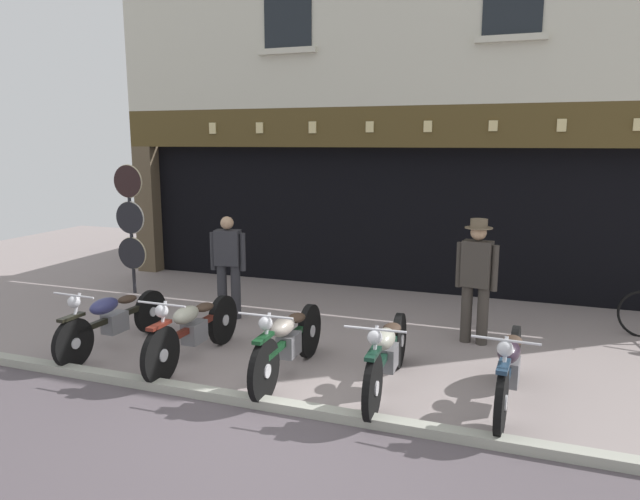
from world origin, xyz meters
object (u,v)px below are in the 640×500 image
motorcycle_center (288,341)px  advert_board_near (572,207)px  motorcycle_center_left (193,329)px  shopkeeper_center (476,275)px  tyre_sign_pole (130,219)px  salesman_left (228,263)px  motorcycle_center_right (387,354)px  motorcycle_left (113,319)px  motorcycle_right (509,367)px

motorcycle_center → advert_board_near: 5.64m
motorcycle_center_left → advert_board_near: (4.44, 4.47, 1.21)m
shopkeeper_center → tyre_sign_pole: tyre_sign_pole is taller
motorcycle_center → salesman_left: salesman_left is taller
motorcycle_center_right → shopkeeper_center: shopkeeper_center is taller
salesman_left → motorcycle_center_left: bearing=95.0°
motorcycle_center → motorcycle_center_left: bearing=-2.6°
motorcycle_center_right → tyre_sign_pole: 5.96m
motorcycle_center → advert_board_near: bearing=-126.0°
tyre_sign_pole → advert_board_near: bearing=14.8°
motorcycle_center_right → salesman_left: 3.49m
motorcycle_left → motorcycle_right: bearing=-177.6°
motorcycle_center_right → tyre_sign_pole: tyre_sign_pole is taller
motorcycle_center_left → salesman_left: size_ratio=1.30×
motorcycle_left → tyre_sign_pole: bearing=-54.7°
salesman_left → motorcycle_center: bearing=123.8°
shopkeeper_center → tyre_sign_pole: (-6.04, 0.63, 0.40)m
motorcycle_center_left → shopkeeper_center: shopkeeper_center is taller
salesman_left → shopkeeper_center: shopkeeper_center is taller
shopkeeper_center → advert_board_near: advert_board_near is taller
motorcycle_center_left → motorcycle_center_right: size_ratio=0.98×
salesman_left → tyre_sign_pole: bearing=-27.8°
motorcycle_center → motorcycle_left: bearing=-2.9°
motorcycle_left → motorcycle_right: (4.96, -0.02, 0.02)m
motorcycle_center → salesman_left: bearing=-46.9°
salesman_left → tyre_sign_pole: (-2.36, 0.75, 0.47)m
motorcycle_center_right → salesman_left: salesman_left is taller
motorcycle_center_left → salesman_left: (-0.49, 1.80, 0.45)m
advert_board_near → motorcycle_right: bearing=-99.4°
salesman_left → shopkeeper_center: (3.68, 0.12, 0.07)m
motorcycle_center → salesman_left: 2.59m
motorcycle_center_left → shopkeeper_center: 3.76m
motorcycle_center_right → tyre_sign_pole: bearing=-28.3°
motorcycle_center → shopkeeper_center: 2.77m
motorcycle_center → motorcycle_center_right: (1.16, 0.01, -0.00)m
motorcycle_left → motorcycle_center: bearing=-179.3°
motorcycle_center_left → motorcycle_center_right: 2.45m
shopkeeper_center → tyre_sign_pole: 6.09m
motorcycle_center_right → motorcycle_right: size_ratio=1.06×
tyre_sign_pole → motorcycle_left: bearing=-57.3°
shopkeeper_center → motorcycle_right: bearing=114.9°
salesman_left → advert_board_near: (4.94, 2.68, 0.76)m
motorcycle_left → motorcycle_center: motorcycle_center is taller
motorcycle_center_right → advert_board_near: (2.00, 4.50, 1.21)m
motorcycle_left → motorcycle_center_left: motorcycle_center_left is taller
motorcycle_left → motorcycle_center: 2.53m
advert_board_near → motorcycle_center_right: bearing=-113.9°
motorcycle_center_left → motorcycle_right: (3.71, 0.03, -0.00)m
tyre_sign_pole → motorcycle_center: bearing=-32.0°
tyre_sign_pole → salesman_left: bearing=-17.6°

